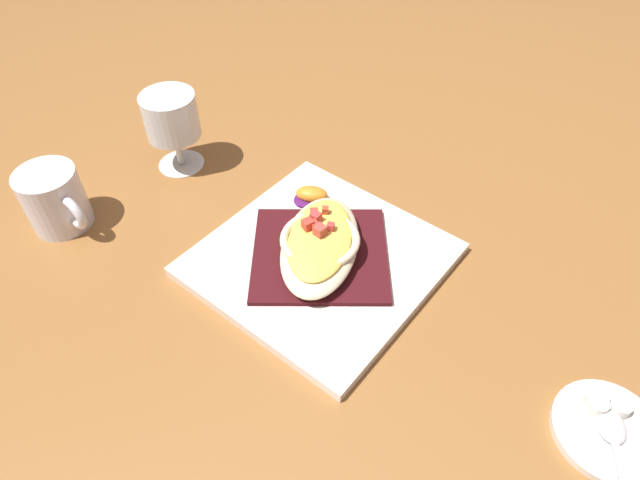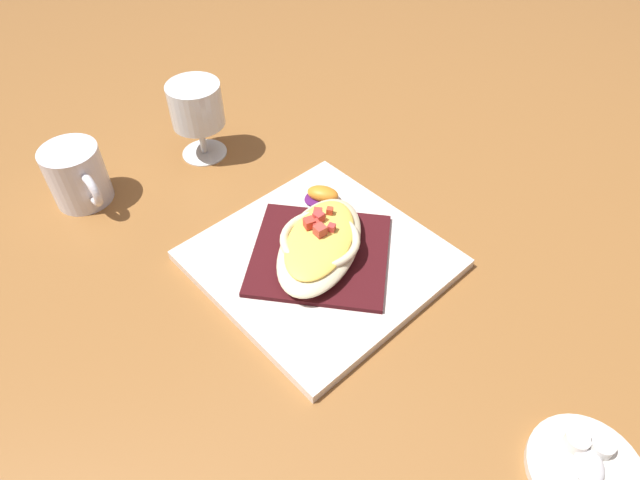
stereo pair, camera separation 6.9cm
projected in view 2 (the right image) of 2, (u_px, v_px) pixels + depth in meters
ground_plane at (320, 263)px, 0.72m from camera, size 2.60×2.60×0.00m
square_plate at (320, 259)px, 0.72m from camera, size 0.30×0.30×0.01m
folded_napkin at (320, 254)px, 0.71m from camera, size 0.24×0.24×0.01m
gratin_dish at (320, 242)px, 0.70m from camera, size 0.21×0.17×0.05m
orange_garnish at (322, 195)px, 0.79m from camera, size 0.05×0.05×0.02m
coffee_mug at (79, 178)px, 0.79m from camera, size 0.08×0.11×0.09m
stemmed_glass at (197, 109)px, 0.83m from camera, size 0.08×0.08×0.12m
creamer_saucer at (585, 471)px, 0.53m from camera, size 0.11×0.11×0.01m
spoon at (589, 471)px, 0.52m from camera, size 0.10×0.06×0.01m
creamer_cup_0 at (601, 446)px, 0.53m from camera, size 0.02×0.02×0.02m
creamer_cup_1 at (577, 440)px, 0.54m from camera, size 0.02×0.02×0.02m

